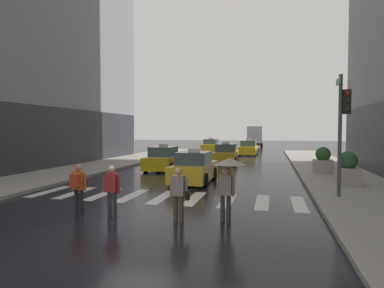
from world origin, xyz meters
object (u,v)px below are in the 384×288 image
(pedestrian_with_handbag, at_px, (179,192))
(planter_near_corner, at_px, (348,169))
(traffic_light_pole, at_px, (343,118))
(pedestrian_with_umbrella, at_px, (228,172))
(planter_mid_block, at_px, (323,161))
(taxi_second, at_px, (164,159))
(taxi_third, at_px, (226,154))
(taxi_lead, at_px, (194,168))
(box_truck, at_px, (255,136))
(taxi_fifth, at_px, (211,146))
(pedestrian_with_backpack, at_px, (78,185))
(taxi_fourth, at_px, (249,148))
(pedestrian_plain_coat, at_px, (112,188))

(pedestrian_with_handbag, distance_m, planter_near_corner, 10.08)
(traffic_light_pole, xyz_separation_m, pedestrian_with_umbrella, (-3.96, -4.10, -1.74))
(pedestrian_with_umbrella, height_order, planter_mid_block, pedestrian_with_umbrella)
(taxi_second, distance_m, taxi_third, 6.74)
(taxi_lead, height_order, box_truck, box_truck)
(box_truck, distance_m, pedestrian_with_umbrella, 43.22)
(traffic_light_pole, height_order, pedestrian_with_umbrella, traffic_light_pole)
(planter_mid_block, bearing_deg, pedestrian_with_umbrella, -110.41)
(box_truck, bearing_deg, pedestrian_with_umbrella, -88.37)
(taxi_fifth, xyz_separation_m, pedestrian_with_handbag, (4.89, -32.55, 0.21))
(taxi_lead, relative_size, taxi_third, 0.99)
(taxi_fifth, bearing_deg, planter_near_corner, -65.61)
(box_truck, xyz_separation_m, pedestrian_with_umbrella, (1.23, -43.20, -0.34))
(taxi_third, distance_m, planter_near_corner, 12.67)
(taxi_fifth, xyz_separation_m, box_truck, (5.09, 11.05, 1.13))
(pedestrian_with_backpack, relative_size, planter_near_corner, 1.03)
(taxi_second, distance_m, taxi_fourth, 16.12)
(taxi_fifth, bearing_deg, taxi_third, -74.97)
(taxi_fourth, distance_m, planter_mid_block, 16.75)
(box_truck, height_order, planter_mid_block, box_truck)
(taxi_third, bearing_deg, planter_near_corner, -54.60)
(traffic_light_pole, height_order, planter_mid_block, traffic_light_pole)
(taxi_second, xyz_separation_m, taxi_fourth, (4.85, 15.37, 0.00))
(taxi_fourth, height_order, pedestrian_with_backpack, taxi_fourth)
(taxi_second, distance_m, planter_near_corner, 11.89)
(taxi_second, bearing_deg, taxi_fourth, 72.50)
(traffic_light_pole, relative_size, pedestrian_with_handbag, 2.91)
(taxi_lead, height_order, taxi_fifth, same)
(planter_near_corner, bearing_deg, taxi_second, 157.06)
(pedestrian_with_umbrella, height_order, planter_near_corner, pedestrian_with_umbrella)
(traffic_light_pole, xyz_separation_m, taxi_fifth, (-10.27, 28.05, -2.53))
(taxi_fourth, bearing_deg, taxi_second, -107.50)
(taxi_fourth, distance_m, pedestrian_with_umbrella, 27.52)
(taxi_third, xyz_separation_m, taxi_fifth, (-3.86, 14.36, 0.00))
(taxi_lead, xyz_separation_m, pedestrian_with_backpack, (-2.16, -7.54, 0.25))
(pedestrian_plain_coat, relative_size, planter_mid_block, 1.03)
(taxi_third, distance_m, planter_mid_block, 9.15)
(pedestrian_with_handbag, bearing_deg, taxi_fourth, 89.59)
(taxi_lead, relative_size, pedestrian_plain_coat, 2.75)
(taxi_lead, bearing_deg, traffic_light_pole, -25.58)
(traffic_light_pole, height_order, planter_near_corner, traffic_light_pole)
(taxi_lead, xyz_separation_m, pedestrian_with_handbag, (1.34, -7.72, 0.21))
(pedestrian_with_handbag, bearing_deg, traffic_light_pole, 39.93)
(box_truck, xyz_separation_m, planter_mid_block, (5.58, -31.51, -0.98))
(taxi_second, relative_size, box_truck, 0.61)
(taxi_fourth, height_order, taxi_fifth, same)
(box_truck, bearing_deg, taxi_fifth, -114.72)
(taxi_second, relative_size, planter_mid_block, 2.87)
(pedestrian_with_backpack, height_order, planter_near_corner, planter_near_corner)
(taxi_lead, xyz_separation_m, taxi_third, (0.31, 10.48, 0.00))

